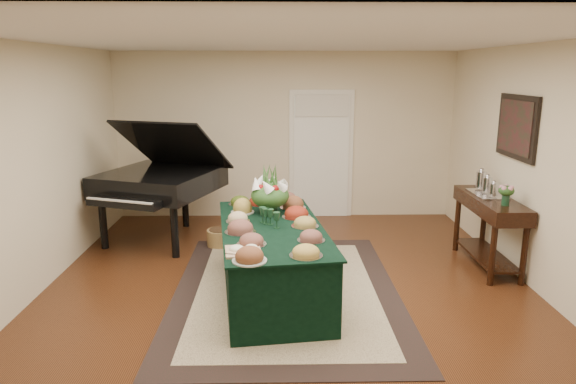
{
  "coord_description": "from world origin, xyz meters",
  "views": [
    {
      "loc": [
        -0.11,
        -5.39,
        2.41
      ],
      "look_at": [
        0.0,
        0.3,
        1.05
      ],
      "focal_mm": 32.0,
      "sensor_mm": 36.0,
      "label": 1
    }
  ],
  "objects_px": {
    "grand_piano": "(160,180)",
    "floral_centerpiece": "(270,191)",
    "buffet_table": "(272,260)",
    "mahogany_sideboard": "(490,213)"
  },
  "relations": [
    {
      "from": "grand_piano",
      "to": "floral_centerpiece",
      "type": "bearing_deg",
      "value": -41.52
    },
    {
      "from": "buffet_table",
      "to": "mahogany_sideboard",
      "type": "xyz_separation_m",
      "value": [
        2.68,
        0.78,
        0.3
      ]
    },
    {
      "from": "buffet_table",
      "to": "floral_centerpiece",
      "type": "distance_m",
      "value": 0.83
    },
    {
      "from": "buffet_table",
      "to": "floral_centerpiece",
      "type": "xyz_separation_m",
      "value": [
        -0.03,
        0.51,
        0.66
      ]
    },
    {
      "from": "floral_centerpiece",
      "to": "mahogany_sideboard",
      "type": "height_order",
      "value": "floral_centerpiece"
    },
    {
      "from": "grand_piano",
      "to": "mahogany_sideboard",
      "type": "xyz_separation_m",
      "value": [
        4.28,
        -1.13,
        -0.19
      ]
    },
    {
      "from": "mahogany_sideboard",
      "to": "grand_piano",
      "type": "bearing_deg",
      "value": 165.26
    },
    {
      "from": "buffet_table",
      "to": "mahogany_sideboard",
      "type": "relative_size",
      "value": 1.7
    },
    {
      "from": "floral_centerpiece",
      "to": "mahogany_sideboard",
      "type": "bearing_deg",
      "value": 5.74
    },
    {
      "from": "buffet_table",
      "to": "floral_centerpiece",
      "type": "relative_size",
      "value": 5.15
    }
  ]
}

